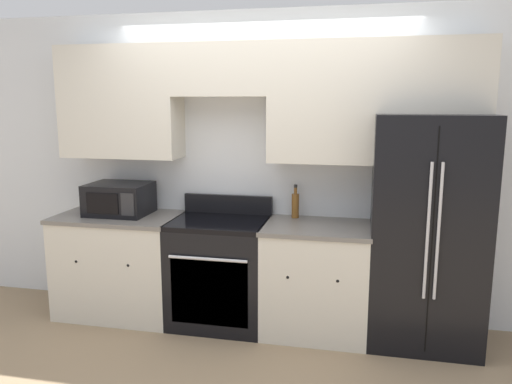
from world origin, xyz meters
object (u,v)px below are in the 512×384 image
object	(u,v)px
oven_range	(220,271)
refrigerator	(426,230)
bottle	(295,205)
microwave	(119,199)

from	to	relation	value
oven_range	refrigerator	bearing A→B (deg)	1.87
bottle	refrigerator	bearing A→B (deg)	-9.67
microwave	oven_range	bearing A→B (deg)	-2.94
refrigerator	microwave	world-z (taller)	refrigerator
oven_range	refrigerator	world-z (taller)	refrigerator
oven_range	microwave	xyz separation A→B (m)	(-0.91, 0.05, 0.57)
refrigerator	bottle	bearing A→B (deg)	170.33
refrigerator	microwave	bearing A→B (deg)	-179.86
bottle	microwave	bearing A→B (deg)	-173.11
microwave	bottle	xyz separation A→B (m)	(1.51, 0.18, -0.02)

